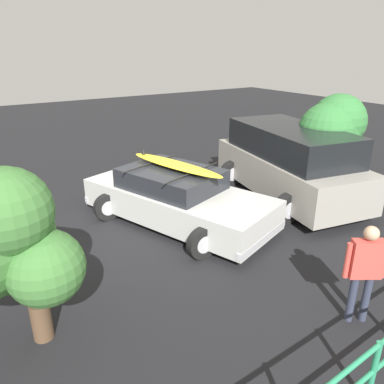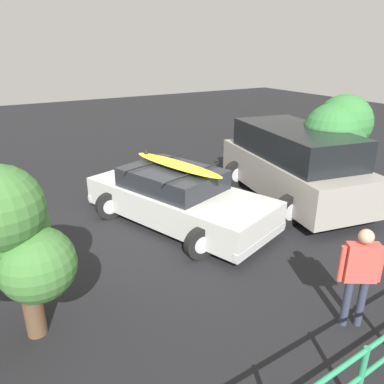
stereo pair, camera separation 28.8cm
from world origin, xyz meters
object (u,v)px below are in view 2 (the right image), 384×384
at_px(sedan_car, 177,197).
at_px(person_bystander, 360,270).
at_px(bush_near_right, 335,135).
at_px(suv_car, 293,163).

bearing_deg(sedan_car, person_bystander, 96.91).
distance_m(sedan_car, person_bystander, 4.40).
relative_size(sedan_car, person_bystander, 3.08).
height_order(sedan_car, person_bystander, person_bystander).
xyz_separation_m(sedan_car, bush_near_right, (-4.34, 0.64, 1.05)).
bearing_deg(person_bystander, sedan_car, -83.09).
relative_size(sedan_car, suv_car, 0.98).
bearing_deg(person_bystander, suv_car, -124.11).
height_order(suv_car, bush_near_right, bush_near_right).
bearing_deg(bush_near_right, sedan_car, -8.36).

